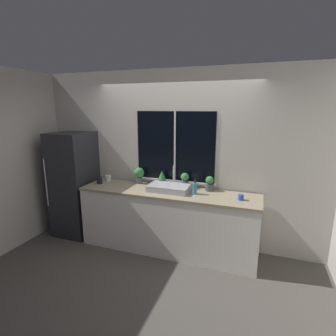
# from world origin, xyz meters

# --- Properties ---
(ground_plane) EXTENTS (14.00, 14.00, 0.00)m
(ground_plane) POSITION_xyz_m (0.00, 0.00, 0.00)
(ground_plane) COLOR #4C4742
(wall_back) EXTENTS (8.00, 0.09, 2.70)m
(wall_back) POSITION_xyz_m (0.00, 0.68, 1.35)
(wall_back) COLOR #BCB7AD
(wall_back) RESTS_ON ground_plane
(wall_left) EXTENTS (0.06, 7.00, 2.70)m
(wall_left) POSITION_xyz_m (-2.27, 1.50, 1.35)
(wall_left) COLOR #BCB7AD
(wall_left) RESTS_ON ground_plane
(wall_right) EXTENTS (0.06, 7.00, 2.70)m
(wall_right) POSITION_xyz_m (2.27, 1.50, 1.35)
(wall_right) COLOR #BCB7AD
(wall_right) RESTS_ON ground_plane
(counter) EXTENTS (2.67, 0.63, 0.93)m
(counter) POSITION_xyz_m (0.00, 0.31, 0.47)
(counter) COLOR white
(counter) RESTS_ON ground_plane
(refrigerator) EXTENTS (0.61, 0.72, 1.74)m
(refrigerator) POSITION_xyz_m (-1.69, 0.35, 0.87)
(refrigerator) COLOR #232328
(refrigerator) RESTS_ON ground_plane
(sink) EXTENTS (0.60, 0.42, 0.34)m
(sink) POSITION_xyz_m (0.02, 0.33, 0.98)
(sink) COLOR #ADADB2
(sink) RESTS_ON counter
(potted_plant_far_left) EXTENTS (0.16, 0.16, 0.26)m
(potted_plant_far_left) POSITION_xyz_m (-0.57, 0.54, 1.09)
(potted_plant_far_left) COLOR #4C4C51
(potted_plant_far_left) RESTS_ON counter
(potted_plant_center_left) EXTENTS (0.13, 0.13, 0.24)m
(potted_plant_center_left) POSITION_xyz_m (-0.17, 0.54, 1.06)
(potted_plant_center_left) COLOR #4C4C51
(potted_plant_center_left) RESTS_ON counter
(potted_plant_center_right) EXTENTS (0.12, 0.12, 0.24)m
(potted_plant_center_right) POSITION_xyz_m (0.20, 0.54, 1.05)
(potted_plant_center_right) COLOR #4C4C51
(potted_plant_center_right) RESTS_ON counter
(potted_plant_far_right) EXTENTS (0.13, 0.13, 0.22)m
(potted_plant_far_right) POSITION_xyz_m (0.57, 0.54, 1.04)
(potted_plant_far_right) COLOR #4C4C51
(potted_plant_far_right) RESTS_ON counter
(soap_bottle) EXTENTS (0.06, 0.06, 0.21)m
(soap_bottle) POSITION_xyz_m (0.41, 0.31, 1.02)
(soap_bottle) COLOR teal
(soap_bottle) RESTS_ON counter
(mug_white) EXTENTS (0.09, 0.09, 0.09)m
(mug_white) POSITION_xyz_m (-1.14, 0.51, 0.98)
(mug_white) COLOR white
(mug_white) RESTS_ON counter
(mug_blue) EXTENTS (0.08, 0.08, 0.08)m
(mug_blue) POSITION_xyz_m (1.05, 0.28, 0.97)
(mug_blue) COLOR #3351AD
(mug_blue) RESTS_ON counter
(mug_black) EXTENTS (0.09, 0.09, 0.10)m
(mug_black) POSITION_xyz_m (-1.17, 0.30, 0.98)
(mug_black) COLOR black
(mug_black) RESTS_ON counter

